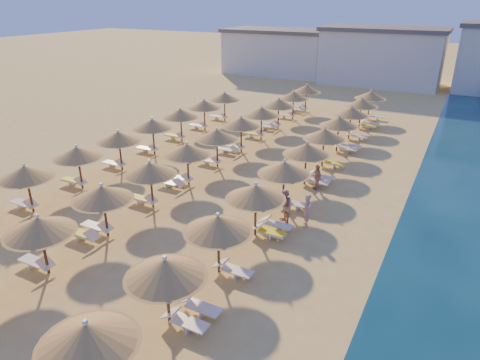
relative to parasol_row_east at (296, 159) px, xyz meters
The scene contains 9 objects.
ground 7.74m from the parasol_row_east, 121.85° to the right, with size 220.00×220.00×0.00m, color #E1BD63.
hotel_blocks 39.09m from the parasol_row_east, 91.91° to the left, with size 47.54×9.82×8.10m.
parasol_row_east is the anchor object (origin of this frame).
parasol_row_west 6.40m from the parasol_row_east, behind, with size 2.96×41.86×2.83m.
parasol_row_inland 11.91m from the parasol_row_east, behind, with size 2.96×27.72×2.83m.
loungers 5.30m from the parasol_row_east, behind, with size 15.09×39.49×0.66m.
beachgoer_b 3.89m from the parasol_row_east, 76.92° to the right, with size 0.91×0.71×1.87m, color tan.
beachgoer_a 4.05m from the parasol_row_east, 59.69° to the right, with size 0.64×0.42×1.75m, color tan.
beachgoer_c 2.19m from the parasol_row_east, 54.97° to the left, with size 0.94×0.39×1.61m, color tan.
Camera 1 is at (11.94, -15.73, 10.93)m, focal length 32.00 mm.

